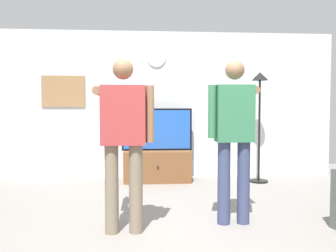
{
  "coord_description": "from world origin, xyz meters",
  "views": [
    {
      "loc": [
        -0.37,
        -3.36,
        1.28
      ],
      "look_at": [
        -0.04,
        1.2,
        1.05
      ],
      "focal_mm": 36.25,
      "sensor_mm": 36.0,
      "label": 1
    }
  ],
  "objects_px": {
    "person_standing_nearer_lamp": "(123,134)",
    "person_standing_nearer_couch": "(234,132)",
    "framed_picture": "(63,91)",
    "tv_stand": "(157,166)",
    "wall_clock": "(156,58)",
    "floor_lamp": "(260,104)",
    "television": "(157,129)"
  },
  "relations": [
    {
      "from": "framed_picture",
      "to": "person_standing_nearer_couch",
      "type": "xyz_separation_m",
      "value": [
        2.44,
        -2.58,
        -0.57
      ]
    },
    {
      "from": "tv_stand",
      "to": "person_standing_nearer_lamp",
      "type": "xyz_separation_m",
      "value": [
        -0.44,
        -2.48,
        0.76
      ]
    },
    {
      "from": "framed_picture",
      "to": "wall_clock",
      "type": "bearing_deg",
      "value": -0.17
    },
    {
      "from": "tv_stand",
      "to": "wall_clock",
      "type": "relative_size",
      "value": 3.49
    },
    {
      "from": "person_standing_nearer_lamp",
      "to": "person_standing_nearer_couch",
      "type": "bearing_deg",
      "value": 9.26
    },
    {
      "from": "tv_stand",
      "to": "floor_lamp",
      "type": "relative_size",
      "value": 0.61
    },
    {
      "from": "television",
      "to": "person_standing_nearer_couch",
      "type": "distance_m",
      "value": 2.45
    },
    {
      "from": "person_standing_nearer_couch",
      "to": "wall_clock",
      "type": "bearing_deg",
      "value": 106.5
    },
    {
      "from": "person_standing_nearer_couch",
      "to": "television",
      "type": "bearing_deg",
      "value": 108.11
    },
    {
      "from": "person_standing_nearer_lamp",
      "to": "television",
      "type": "bearing_deg",
      "value": 80.02
    },
    {
      "from": "floor_lamp",
      "to": "person_standing_nearer_lamp",
      "type": "height_order",
      "value": "floor_lamp"
    },
    {
      "from": "wall_clock",
      "to": "person_standing_nearer_lamp",
      "type": "height_order",
      "value": "wall_clock"
    },
    {
      "from": "tv_stand",
      "to": "framed_picture",
      "type": "distance_m",
      "value": 2.16
    },
    {
      "from": "wall_clock",
      "to": "person_standing_nearer_lamp",
      "type": "relative_size",
      "value": 0.19
    },
    {
      "from": "tv_stand",
      "to": "wall_clock",
      "type": "height_order",
      "value": "wall_clock"
    },
    {
      "from": "television",
      "to": "person_standing_nearer_couch",
      "type": "height_order",
      "value": "person_standing_nearer_couch"
    },
    {
      "from": "wall_clock",
      "to": "framed_picture",
      "type": "bearing_deg",
      "value": 179.83
    },
    {
      "from": "framed_picture",
      "to": "person_standing_nearer_lamp",
      "type": "xyz_separation_m",
      "value": [
        1.24,
        -2.77,
        -0.57
      ]
    },
    {
      "from": "floor_lamp",
      "to": "framed_picture",
      "type": "bearing_deg",
      "value": 171.8
    },
    {
      "from": "television",
      "to": "person_standing_nearer_couch",
      "type": "bearing_deg",
      "value": -71.89
    },
    {
      "from": "tv_stand",
      "to": "framed_picture",
      "type": "relative_size",
      "value": 1.51
    },
    {
      "from": "television",
      "to": "wall_clock",
      "type": "bearing_deg",
      "value": 90.0
    },
    {
      "from": "television",
      "to": "framed_picture",
      "type": "xyz_separation_m",
      "value": [
        -1.68,
        0.25,
        0.68
      ]
    },
    {
      "from": "television",
      "to": "framed_picture",
      "type": "distance_m",
      "value": 1.83
    },
    {
      "from": "framed_picture",
      "to": "person_standing_nearer_lamp",
      "type": "height_order",
      "value": "framed_picture"
    },
    {
      "from": "television",
      "to": "person_standing_nearer_lamp",
      "type": "relative_size",
      "value": 0.69
    },
    {
      "from": "television",
      "to": "wall_clock",
      "type": "height_order",
      "value": "wall_clock"
    },
    {
      "from": "television",
      "to": "floor_lamp",
      "type": "xyz_separation_m",
      "value": [
        1.77,
        -0.25,
        0.45
      ]
    },
    {
      "from": "framed_picture",
      "to": "person_standing_nearer_lamp",
      "type": "bearing_deg",
      "value": -65.96
    },
    {
      "from": "person_standing_nearer_lamp",
      "to": "person_standing_nearer_couch",
      "type": "height_order",
      "value": "person_standing_nearer_couch"
    },
    {
      "from": "person_standing_nearer_lamp",
      "to": "person_standing_nearer_couch",
      "type": "distance_m",
      "value": 1.22
    },
    {
      "from": "tv_stand",
      "to": "person_standing_nearer_couch",
      "type": "height_order",
      "value": "person_standing_nearer_couch"
    }
  ]
}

